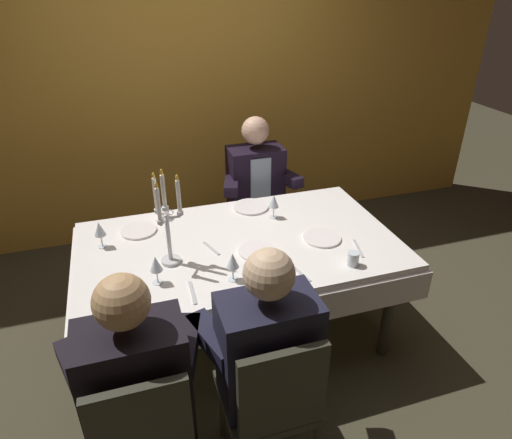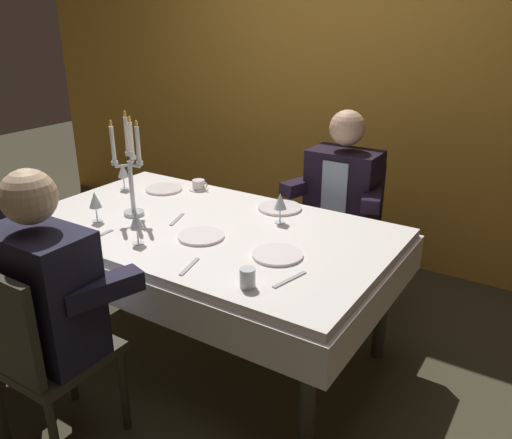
# 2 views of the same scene
# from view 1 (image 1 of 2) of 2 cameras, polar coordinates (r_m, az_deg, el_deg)

# --- Properties ---
(ground_plane) EXTENTS (12.00, 12.00, 0.00)m
(ground_plane) POSITION_cam_1_polar(r_m,az_deg,el_deg) (3.16, -1.96, -14.44)
(ground_plane) COLOR #3C3826
(back_wall) EXTENTS (6.00, 0.12, 2.70)m
(back_wall) POSITION_cam_1_polar(r_m,az_deg,el_deg) (4.01, -9.05, 16.75)
(back_wall) COLOR gold
(back_wall) RESTS_ON ground_plane
(dining_table) EXTENTS (1.94, 1.14, 0.74)m
(dining_table) POSITION_cam_1_polar(r_m,az_deg,el_deg) (2.77, -2.17, -5.04)
(dining_table) COLOR white
(dining_table) RESTS_ON ground_plane
(candelabra) EXTENTS (0.15, 0.17, 0.56)m
(candelabra) POSITION_cam_1_polar(r_m,az_deg,el_deg) (2.45, -11.26, -0.48)
(candelabra) COLOR silver
(candelabra) RESTS_ON dining_table
(dinner_plate_0) EXTENTS (0.23, 0.23, 0.01)m
(dinner_plate_0) POSITION_cam_1_polar(r_m,az_deg,el_deg) (2.62, 0.19, -3.98)
(dinner_plate_0) COLOR white
(dinner_plate_0) RESTS_ON dining_table
(dinner_plate_1) EXTENTS (0.25, 0.25, 0.01)m
(dinner_plate_1) POSITION_cam_1_polar(r_m,az_deg,el_deg) (3.10, -0.68, 1.63)
(dinner_plate_1) COLOR white
(dinner_plate_1) RESTS_ON dining_table
(dinner_plate_2) EXTENTS (0.23, 0.23, 0.01)m
(dinner_plate_2) POSITION_cam_1_polar(r_m,az_deg,el_deg) (2.77, 8.39, -2.32)
(dinner_plate_2) COLOR white
(dinner_plate_2) RESTS_ON dining_table
(dinner_plate_3) EXTENTS (0.22, 0.22, 0.01)m
(dinner_plate_3) POSITION_cam_1_polar(r_m,az_deg,el_deg) (2.91, -14.72, -1.36)
(dinner_plate_3) COLOR white
(dinner_plate_3) RESTS_ON dining_table
(wine_glass_0) EXTENTS (0.07, 0.07, 0.16)m
(wine_glass_0) POSITION_cam_1_polar(r_m,az_deg,el_deg) (2.33, -3.00, -5.35)
(wine_glass_0) COLOR silver
(wine_glass_0) RESTS_ON dining_table
(wine_glass_1) EXTENTS (0.07, 0.07, 0.16)m
(wine_glass_1) POSITION_cam_1_polar(r_m,az_deg,el_deg) (2.36, -12.64, -5.59)
(wine_glass_1) COLOR silver
(wine_glass_1) RESTS_ON dining_table
(wine_glass_2) EXTENTS (0.07, 0.07, 0.16)m
(wine_glass_2) POSITION_cam_1_polar(r_m,az_deg,el_deg) (2.93, 2.27, 2.30)
(wine_glass_2) COLOR silver
(wine_glass_2) RESTS_ON dining_table
(wine_glass_3) EXTENTS (0.07, 0.07, 0.16)m
(wine_glass_3) POSITION_cam_1_polar(r_m,az_deg,el_deg) (2.76, -19.28, -1.25)
(wine_glass_3) COLOR silver
(wine_glass_3) RESTS_ON dining_table
(water_tumbler_0) EXTENTS (0.06, 0.06, 0.08)m
(water_tumbler_0) POSITION_cam_1_polar(r_m,az_deg,el_deg) (2.54, 12.26, -4.91)
(water_tumbler_0) COLOR silver
(water_tumbler_0) RESTS_ON dining_table
(coffee_cup_0) EXTENTS (0.13, 0.12, 0.06)m
(coffee_cup_0) POSITION_cam_1_polar(r_m,az_deg,el_deg) (3.02, -11.69, 0.60)
(coffee_cup_0) COLOR white
(coffee_cup_0) RESTS_ON dining_table
(fork_0) EXTENTS (0.06, 0.17, 0.01)m
(fork_0) POSITION_cam_1_polar(r_m,az_deg,el_deg) (2.45, 5.67, -6.82)
(fork_0) COLOR #B7B7BC
(fork_0) RESTS_ON dining_table
(knife_1) EXTENTS (0.06, 0.19, 0.01)m
(knife_1) POSITION_cam_1_polar(r_m,az_deg,el_deg) (2.71, 12.89, -3.60)
(knife_1) COLOR #B7B7BC
(knife_1) RESTS_ON dining_table
(knife_2) EXTENTS (0.02, 0.19, 0.01)m
(knife_2) POSITION_cam_1_polar(r_m,az_deg,el_deg) (2.33, -8.10, -9.18)
(knife_2) COLOR #B7B7BC
(knife_2) RESTS_ON dining_table
(fork_3) EXTENTS (0.07, 0.17, 0.01)m
(fork_3) POSITION_cam_1_polar(r_m,az_deg,el_deg) (2.66, -5.72, -3.67)
(fork_3) COLOR #B7B7BC
(fork_3) RESTS_ON dining_table
(seated_diner_0) EXTENTS (0.63, 0.48, 1.24)m
(seated_diner_0) POSITION_cam_1_polar(r_m,az_deg,el_deg) (1.96, -15.01, -19.28)
(seated_diner_0) COLOR #302F23
(seated_diner_0) RESTS_ON ground_plane
(seated_diner_1) EXTENTS (0.63, 0.48, 1.24)m
(seated_diner_1) POSITION_cam_1_polar(r_m,az_deg,el_deg) (2.02, 1.56, -16.32)
(seated_diner_1) COLOR #302F23
(seated_diner_1) RESTS_ON ground_plane
(seated_diner_2) EXTENTS (0.63, 0.48, 1.24)m
(seated_diner_2) POSITION_cam_1_polar(r_m,az_deg,el_deg) (3.56, -0.10, 5.14)
(seated_diner_2) COLOR #302F23
(seated_diner_2) RESTS_ON ground_plane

